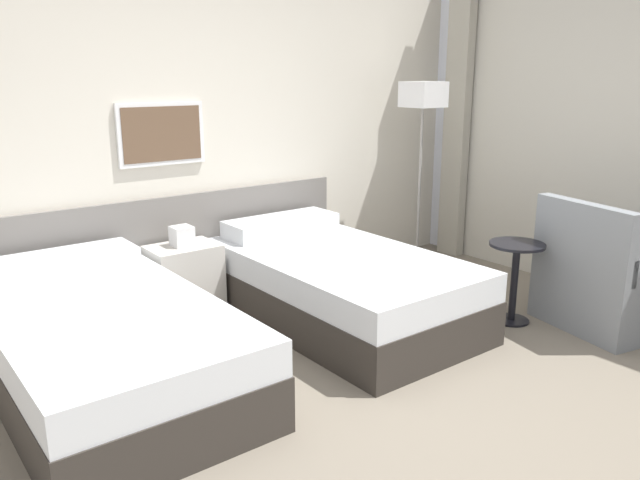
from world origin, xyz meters
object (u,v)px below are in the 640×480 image
Objects in this scene: bed_near_door at (106,346)px; nightstand at (184,279)px; floor_lamp at (423,108)px; armchair at (609,286)px; bed_near_window at (339,285)px; side_table at (515,268)px.

nightstand reaches higher than bed_near_door.
floor_lamp reaches higher than armchair.
bed_near_window is 3.40× the size of side_table.
floor_lamp is at bearing 17.26° from armchair.
side_table is (-0.32, -1.23, -1.03)m from floor_lamp.
bed_near_door is 2.95× the size of nightstand.
floor_lamp is (1.26, 0.45, 1.16)m from bed_near_window.
side_table is (1.76, -1.52, 0.12)m from nightstand.
bed_near_door is at bearing 163.20° from side_table.
floor_lamp reaches higher than nightstand.
bed_near_door is 1.11m from nightstand.
nightstand is 2.97m from armchair.
floor_lamp is (2.08, -0.29, 1.15)m from nightstand.
nightstand reaches higher than bed_near_window.
armchair is (3.06, -1.22, 0.03)m from bed_near_door.
floor_lamp is 1.63m from side_table.
side_table is at bearing -39.86° from bed_near_window.
floor_lamp is at bearing -8.01° from nightstand.
nightstand is at bearing 139.21° from side_table.
bed_near_door is 2.71m from side_table.
armchair is at bearing -21.73° from bed_near_door.
bed_near_door is 1.19× the size of floor_lamp.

